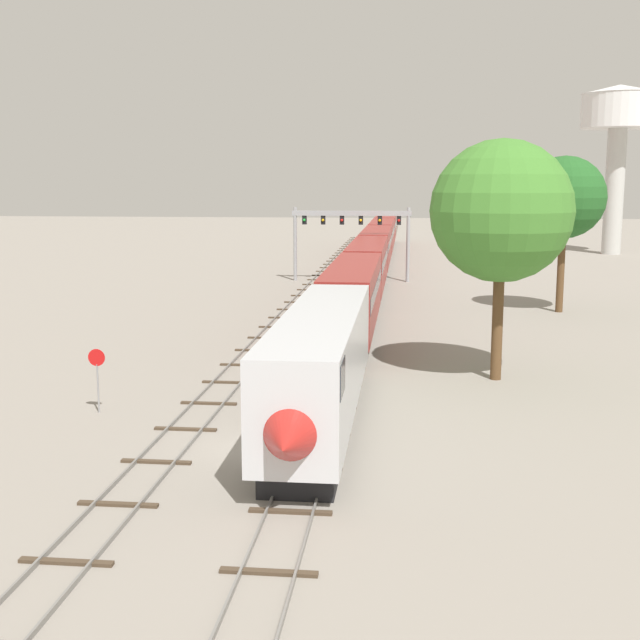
{
  "coord_description": "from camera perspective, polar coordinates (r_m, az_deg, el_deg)",
  "views": [
    {
      "loc": [
        5.45,
        -29.76,
        10.12
      ],
      "look_at": [
        1.0,
        12.0,
        3.0
      ],
      "focal_mm": 46.12,
      "sensor_mm": 36.0,
      "label": 1
    }
  ],
  "objects": [
    {
      "name": "ground_plane",
      "position": [
        31.9,
        -4.13,
        -8.9
      ],
      "size": [
        400.0,
        400.0,
        0.0
      ],
      "primitive_type": "plane",
      "color": "gray"
    },
    {
      "name": "track_near",
      "position": [
        71.04,
        -1.21,
        1.49
      ],
      "size": [
        2.6,
        160.0,
        0.16
      ],
      "color": "slate",
      "rests_on": "ground"
    },
    {
      "name": "trackside_tree_mid",
      "position": [
        42.38,
        12.48,
        7.36
      ],
      "size": [
        7.17,
        7.17,
        12.22
      ],
      "color": "brown",
      "rests_on": "ground"
    },
    {
      "name": "track_main",
      "position": [
        90.38,
        3.87,
        3.22
      ],
      "size": [
        2.6,
        200.0,
        0.16
      ],
      "color": "slate",
      "rests_on": "ground"
    },
    {
      "name": "trackside_tree_left",
      "position": [
        66.2,
        16.59,
        8.12
      ],
      "size": [
        6.3,
        6.3,
        12.04
      ],
      "color": "brown",
      "rests_on": "ground"
    },
    {
      "name": "water_tower",
      "position": [
        122.39,
        20.0,
        12.87
      ],
      "size": [
        10.25,
        10.25,
        23.03
      ],
      "color": "beige",
      "rests_on": "ground"
    },
    {
      "name": "passenger_train",
      "position": [
        82.59,
        3.68,
        4.39
      ],
      "size": [
        3.04,
        117.57,
        4.8
      ],
      "color": "silver",
      "rests_on": "ground"
    },
    {
      "name": "stop_sign",
      "position": [
        37.39,
        -15.2,
        -3.47
      ],
      "size": [
        0.76,
        0.08,
        2.88
      ],
      "color": "gray",
      "rests_on": "ground"
    },
    {
      "name": "signal_gantry",
      "position": [
        83.72,
        2.19,
        6.49
      ],
      "size": [
        12.1,
        0.49,
        7.5
      ],
      "color": "#999BA0",
      "rests_on": "ground"
    }
  ]
}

